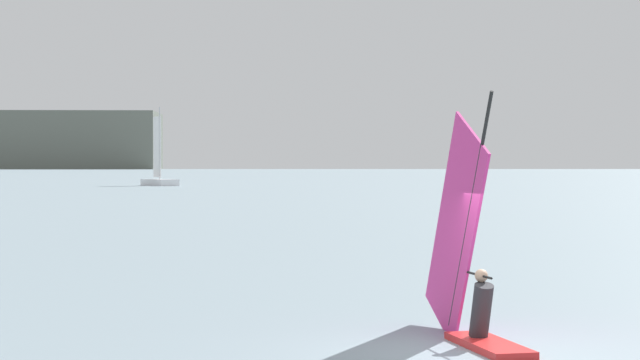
{
  "coord_description": "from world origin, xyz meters",
  "views": [
    {
      "loc": [
        -6.91,
        -16.71,
        2.96
      ],
      "look_at": [
        -0.6,
        6.27,
        2.66
      ],
      "focal_mm": 63.4,
      "sensor_mm": 36.0,
      "label": 1
    }
  ],
  "objects": [
    {
      "name": "small_sailboat",
      "position": [
        14.27,
        149.86,
        0.97
      ],
      "size": [
        5.04,
        7.46,
        11.59
      ],
      "rotation": [
        0.0,
        0.0,
        5.04
      ],
      "color": "white",
      "rests_on": "ground_plane"
    },
    {
      "name": "ground_plane",
      "position": [
        0.0,
        0.0,
        0.0
      ],
      "size": [
        4000.0,
        4000.0,
        0.0
      ],
      "primitive_type": "plane",
      "color": "gray"
    },
    {
      "name": "windsurfer",
      "position": [
        0.59,
        1.0,
        1.09
      ],
      "size": [
        0.8,
        4.4,
        4.43
      ],
      "rotation": [
        0.0,
        0.0,
        4.67
      ],
      "color": "red",
      "rests_on": "ground_plane"
    }
  ]
}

